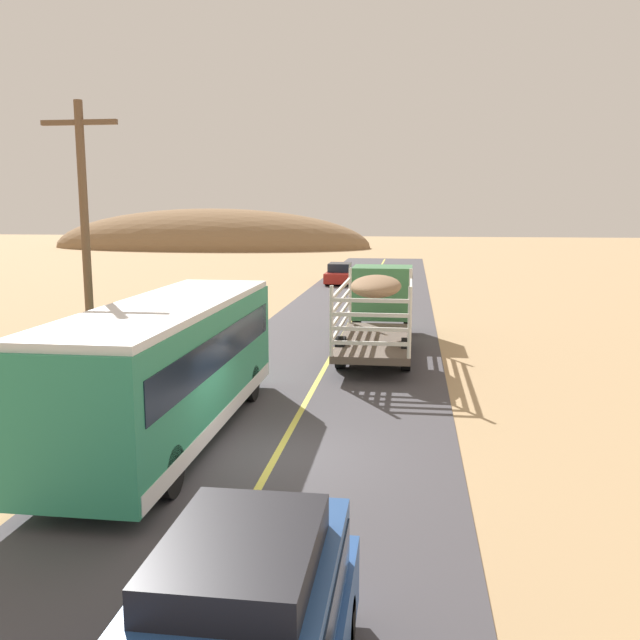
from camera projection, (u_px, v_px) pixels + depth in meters
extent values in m
plane|color=tan|center=(276.00, 456.00, 14.73)|extent=(240.00, 240.00, 0.00)
cube|color=#423F44|center=(276.00, 456.00, 14.72)|extent=(8.00, 120.00, 0.02)
cube|color=#D8CC4C|center=(276.00, 455.00, 14.72)|extent=(0.16, 117.60, 0.00)
cube|color=#264C8C|center=(241.00, 612.00, 6.42)|extent=(1.75, 3.59, 0.80)
cube|color=#192333|center=(241.00, 610.00, 6.42)|extent=(1.79, 3.22, 0.44)
cube|color=black|center=(241.00, 553.00, 6.37)|extent=(1.42, 2.07, 0.36)
cylinder|color=black|center=(209.00, 617.00, 8.25)|extent=(0.26, 0.76, 0.76)
cylinder|color=black|center=(343.00, 628.00, 8.04)|extent=(0.26, 0.76, 0.76)
cube|color=#3F7F4C|center=(382.00, 292.00, 28.89)|extent=(2.50, 2.20, 2.20)
cube|color=#192333|center=(383.00, 282.00, 28.82)|extent=(2.53, 1.54, 0.70)
cube|color=brown|center=(375.00, 341.00, 23.79)|extent=(2.50, 6.40, 0.24)
cylinder|color=silver|center=(350.00, 295.00, 26.82)|extent=(0.12, 0.12, 2.20)
cylinder|color=silver|center=(410.00, 296.00, 26.51)|extent=(0.12, 0.12, 2.20)
cylinder|color=silver|center=(331.00, 321.00, 20.68)|extent=(0.12, 0.12, 2.20)
cylinder|color=silver|center=(410.00, 323.00, 20.37)|extent=(0.12, 0.12, 2.20)
cube|color=silver|center=(341.00, 325.00, 23.86)|extent=(0.08, 6.30, 0.12)
cube|color=silver|center=(410.00, 327.00, 23.54)|extent=(0.08, 6.30, 0.12)
cube|color=silver|center=(370.00, 343.00, 20.61)|extent=(2.40, 0.08, 0.12)
cube|color=silver|center=(341.00, 313.00, 23.79)|extent=(0.08, 6.30, 0.12)
cube|color=silver|center=(410.00, 314.00, 23.47)|extent=(0.08, 6.30, 0.12)
cube|color=silver|center=(370.00, 329.00, 20.54)|extent=(2.40, 0.08, 0.12)
cube|color=silver|center=(341.00, 300.00, 23.72)|extent=(0.08, 6.30, 0.12)
cube|color=silver|center=(411.00, 302.00, 23.40)|extent=(0.08, 6.30, 0.12)
cube|color=silver|center=(370.00, 315.00, 20.47)|extent=(2.40, 0.08, 0.12)
cube|color=silver|center=(341.00, 288.00, 23.65)|extent=(0.08, 6.30, 0.12)
cube|color=silver|center=(411.00, 289.00, 23.33)|extent=(0.08, 6.30, 0.12)
cube|color=silver|center=(370.00, 301.00, 20.40)|extent=(2.40, 0.08, 0.12)
ellipsoid|color=#8C6B4C|center=(376.00, 286.00, 23.47)|extent=(1.75, 3.84, 0.70)
cylinder|color=black|center=(357.00, 320.00, 29.24)|extent=(0.32, 1.10, 1.10)
cylinder|color=black|center=(407.00, 321.00, 28.95)|extent=(0.32, 1.10, 1.10)
cylinder|color=black|center=(341.00, 352.00, 22.71)|extent=(0.32, 1.10, 1.10)
cylinder|color=black|center=(406.00, 354.00, 22.42)|extent=(0.32, 1.10, 1.10)
cube|color=#2D8C66|center=(171.00, 367.00, 15.67)|extent=(2.50, 10.00, 2.70)
cube|color=white|center=(168.00, 306.00, 15.43)|extent=(2.45, 9.80, 0.16)
cube|color=#192333|center=(170.00, 347.00, 15.59)|extent=(2.54, 9.20, 0.80)
cube|color=silver|center=(172.00, 414.00, 15.85)|extent=(2.53, 9.80, 0.36)
cylinder|color=black|center=(175.00, 380.00, 19.19)|extent=(0.30, 1.00, 1.00)
cylinder|color=black|center=(251.00, 383.00, 18.89)|extent=(0.30, 1.00, 1.00)
cylinder|color=black|center=(57.00, 465.00, 12.83)|extent=(0.30, 1.00, 1.00)
cylinder|color=black|center=(168.00, 471.00, 12.54)|extent=(0.30, 1.00, 1.00)
cube|color=#B2261E|center=(340.00, 276.00, 48.70)|extent=(1.80, 4.40, 0.70)
cube|color=#192333|center=(340.00, 267.00, 48.69)|extent=(1.53, 2.20, 0.60)
cylinder|color=black|center=(331.00, 277.00, 50.12)|extent=(0.22, 0.66, 0.66)
cylinder|color=black|center=(352.00, 277.00, 49.91)|extent=(0.22, 0.66, 0.66)
cylinder|color=black|center=(326.00, 281.00, 47.54)|extent=(0.22, 0.66, 0.66)
cylinder|color=black|center=(349.00, 281.00, 47.33)|extent=(0.22, 0.66, 0.66)
cylinder|color=brown|center=(86.00, 251.00, 19.18)|extent=(0.24, 0.24, 8.30)
cube|color=brown|center=(79.00, 122.00, 18.60)|extent=(2.20, 0.14, 0.14)
ellipsoid|color=olive|center=(211.00, 247.00, 94.80)|extent=(44.89, 21.69, 10.81)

